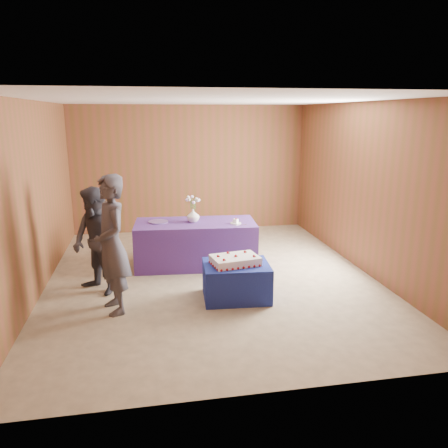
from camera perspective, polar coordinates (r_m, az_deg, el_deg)
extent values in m
plane|color=tan|center=(6.94, -1.65, -6.98)|extent=(6.00, 6.00, 0.00)
cube|color=brown|center=(9.52, -4.47, 7.16)|extent=(5.00, 0.04, 2.70)
cube|color=brown|center=(3.72, 5.25, -3.97)|extent=(5.00, 0.04, 2.70)
cube|color=brown|center=(6.69, -23.46, 3.05)|extent=(0.04, 6.00, 2.70)
cube|color=brown|center=(7.37, 17.91, 4.47)|extent=(0.04, 6.00, 2.70)
cube|color=white|center=(6.48, -1.83, 15.89)|extent=(5.00, 6.00, 0.04)
cube|color=navy|center=(6.12, 1.62, -7.45)|extent=(0.95, 0.76, 0.50)
cube|color=#4D2E7F|center=(7.40, -3.73, -2.58)|extent=(2.06, 1.05, 0.75)
cube|color=white|center=(6.01, 1.46, -4.75)|extent=(0.69, 0.52, 0.12)
sphere|color=maroon|center=(5.73, -0.72, -6.13)|extent=(0.03, 0.03, 0.03)
sphere|color=maroon|center=(5.95, 5.03, -5.39)|extent=(0.03, 0.03, 0.03)
sphere|color=maroon|center=(6.11, -2.01, -4.84)|extent=(0.03, 0.03, 0.03)
sphere|color=maroon|center=(6.32, 3.43, -4.20)|extent=(0.03, 0.03, 0.03)
sphere|color=maroon|center=(5.82, 0.11, -4.56)|extent=(0.04, 0.04, 0.04)
cone|color=#185613|center=(5.83, 0.36, -4.67)|extent=(0.02, 0.03, 0.03)
sphere|color=maroon|center=(6.12, 2.61, -3.63)|extent=(0.04, 0.04, 0.04)
cone|color=#185613|center=(6.13, 2.85, -3.73)|extent=(0.02, 0.03, 0.03)
sphere|color=maroon|center=(5.98, 1.47, -4.06)|extent=(0.04, 0.04, 0.04)
cone|color=#185613|center=(5.99, 1.71, -4.16)|extent=(0.02, 0.03, 0.03)
imported|color=white|center=(7.30, -4.06, 1.11)|extent=(0.22, 0.22, 0.22)
cylinder|color=#396F2C|center=(7.26, -3.78, 2.60)|extent=(0.01, 0.01, 0.16)
sphere|color=#DFBEF6|center=(7.25, -3.33, 3.25)|extent=(0.05, 0.05, 0.05)
cylinder|color=#396F2C|center=(7.29, -3.90, 2.64)|extent=(0.01, 0.01, 0.16)
sphere|color=silver|center=(7.31, -3.62, 3.34)|extent=(0.05, 0.05, 0.05)
cylinder|color=#396F2C|center=(7.29, -4.12, 2.64)|extent=(0.01, 0.01, 0.16)
sphere|color=#DFBEF6|center=(7.34, -4.19, 3.36)|extent=(0.05, 0.05, 0.05)
cylinder|color=#396F2C|center=(7.28, -4.33, 2.62)|extent=(0.01, 0.01, 0.16)
sphere|color=silver|center=(7.30, -4.70, 3.30)|extent=(0.05, 0.05, 0.05)
cylinder|color=#396F2C|center=(7.25, -4.40, 2.57)|extent=(0.01, 0.01, 0.16)
sphere|color=#DFBEF6|center=(7.23, -4.87, 3.19)|extent=(0.05, 0.05, 0.05)
cylinder|color=#396F2C|center=(7.23, -4.28, 2.53)|extent=(0.01, 0.01, 0.16)
sphere|color=silver|center=(7.17, -4.59, 3.09)|extent=(0.05, 0.05, 0.05)
cylinder|color=#396F2C|center=(7.22, -4.05, 2.52)|extent=(0.01, 0.01, 0.16)
sphere|color=#DFBEF6|center=(7.14, -4.01, 3.07)|extent=(0.05, 0.05, 0.05)
cylinder|color=#396F2C|center=(7.23, -3.85, 2.55)|extent=(0.01, 0.01, 0.16)
sphere|color=silver|center=(7.18, -3.49, 3.13)|extent=(0.05, 0.05, 0.05)
cylinder|color=#624891|center=(7.35, -8.58, 0.29)|extent=(0.42, 0.42, 0.02)
cylinder|color=white|center=(7.20, 1.53, 0.10)|extent=(0.24, 0.24, 0.01)
cube|color=white|center=(7.19, 1.53, 0.40)|extent=(0.10, 0.10, 0.06)
sphere|color=maroon|center=(7.16, 1.57, 0.71)|extent=(0.03, 0.03, 0.03)
cube|color=silver|center=(7.09, 2.09, -0.15)|extent=(0.26, 0.09, 0.00)
imported|color=#3E3D48|center=(5.70, -14.45, -2.67)|extent=(0.61, 0.76, 1.79)
imported|color=#32323C|center=(6.39, -16.34, -2.21)|extent=(0.93, 0.94, 1.53)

